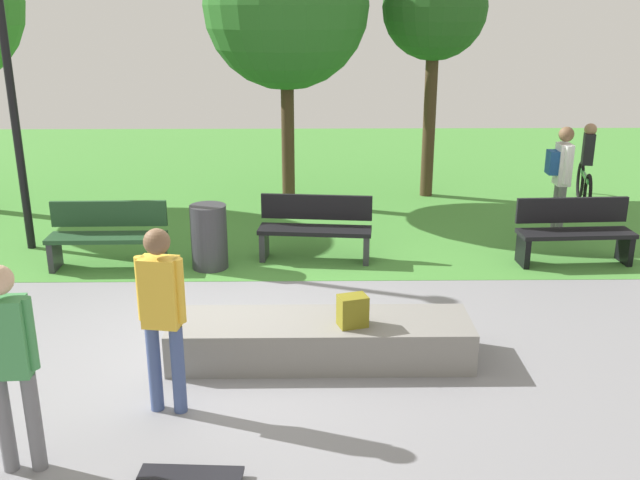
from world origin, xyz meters
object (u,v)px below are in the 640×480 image
Objects in this scene: tree_young_birch at (435,10)px; lamp_post at (5,48)px; skater_watching at (9,354)px; park_bench_by_oak at (108,234)px; tree_broad_elm at (286,6)px; concrete_ledge at (321,340)px; backpack_on_ledge at (353,311)px; cyclist_on_bicycle at (586,171)px; skateboard_by_ledge at (191,474)px; skater_performing_trick at (162,308)px; park_bench_far_left at (315,227)px; pedestrian_with_backpack at (561,172)px; trash_bin at (209,237)px; park_bench_near_lamppost at (574,230)px.

tree_young_birch is 0.90× the size of lamp_post.
tree_young_birch is (4.49, 8.47, 2.41)m from skater_watching.
tree_broad_elm is at bearing 53.70° from park_bench_by_oak.
concrete_ledge is 0.51m from backpack_on_ledge.
backpack_on_ledge is 7.64m from cyclist_on_bicycle.
skateboard_by_ledge is 8.76m from tree_broad_elm.
skater_performing_trick is 4.08m from park_bench_by_oak.
skater_performing_trick is 0.39× the size of tree_young_birch.
cyclist_on_bicycle is (4.93, 2.89, 0.15)m from park_bench_far_left.
backpack_on_ledge is 0.19× the size of skater_watching.
park_bench_by_oak is 6.80m from pedestrian_with_backpack.
skater_performing_trick is 2.12× the size of skateboard_by_ledge.
park_bench_far_left is (2.33, 4.89, -0.52)m from skater_watching.
pedestrian_with_backpack reaches higher than skateboard_by_ledge.
concrete_ledge is at bearing -107.72° from tree_young_birch.
skater_watching is 8.47m from pedestrian_with_backpack.
skater_performing_trick is 1.05× the size of park_bench_far_left.
trash_bin is (2.81, -0.89, -2.48)m from lamp_post.
park_bench_far_left is at bearing 176.78° from park_bench_near_lamppost.
skater_performing_trick reaches higher than skateboard_by_ledge.
skateboard_by_ledge is at bearing -93.76° from tree_broad_elm.
trash_bin reaches higher than concrete_ledge.
park_bench_far_left is at bearing -121.07° from tree_young_birch.
tree_young_birch is (-1.48, 3.79, 2.93)m from park_bench_near_lamppost.
park_bench_by_oak reaches higher than backpack_on_ledge.
lamp_post is 3.85m from trash_bin.
backpack_on_ledge is 4.35m from park_bench_by_oak.
park_bench_near_lamppost is (3.62, 2.88, 0.26)m from concrete_ledge.
trash_bin is at bearing 79.25° from skater_watching.
park_bench_near_lamppost is 3.65m from park_bench_far_left.
park_bench_near_lamppost is 5.11m from trash_bin.
park_bench_far_left is at bearing 78.88° from skateboard_by_ledge.
park_bench_far_left is (1.36, 4.05, -0.53)m from skater_performing_trick.
tree_young_birch is at bearing 58.93° from park_bench_far_left.
skater_performing_trick is 0.99× the size of pedestrian_with_backpack.
tree_broad_elm is at bearing 179.04° from cyclist_on_bicycle.
trash_bin is (-1.47, -0.36, -0.03)m from park_bench_far_left.
park_bench_near_lamppost is at bearing 0.81° from park_bench_by_oak.
lamp_post is at bearing -147.34° from tree_broad_elm.
park_bench_by_oak is 0.37× the size of tree_young_birch.
skater_performing_trick is (-1.70, -0.83, 0.41)m from backpack_on_ledge.
park_bench_near_lamppost is 6.52m from park_bench_by_oak.
skateboard_by_ledge is 0.45× the size of cyclist_on_bicycle.
park_bench_by_oak is at bearing 177.52° from trash_bin.
park_bench_near_lamppost is at bearing -3.22° from park_bench_far_left.
skater_performing_trick is at bearing -132.21° from cyclist_on_bicycle.
park_bench_by_oak is at bearing -30.44° from lamp_post.
lamp_post reaches higher than cyclist_on_bicycle.
tree_young_birch is at bearing 62.09° from skater_watching.
concrete_ledge is at bearing -43.88° from park_bench_by_oak.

